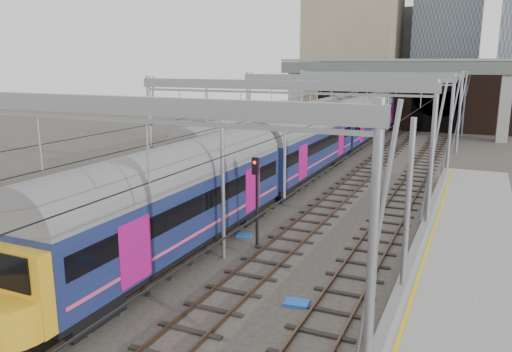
% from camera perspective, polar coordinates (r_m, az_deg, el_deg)
% --- Properties ---
extents(ground, '(160.00, 160.00, 0.00)m').
position_cam_1_polar(ground, '(21.65, -6.23, -11.08)').
color(ground, '#38332D').
rests_on(ground, ground).
extents(platform_left, '(4.32, 55.00, 1.12)m').
position_cam_1_polar(platform_left, '(29.36, -21.12, -4.28)').
color(platform_left, gray).
rests_on(platform_left, ground).
extents(platform_right, '(4.32, 47.00, 1.12)m').
position_cam_1_polar(platform_right, '(17.51, 22.20, -16.07)').
color(platform_right, gray).
rests_on(platform_right, ground).
extents(tracks, '(14.40, 80.00, 0.22)m').
position_cam_1_polar(tracks, '(34.68, 6.42, -1.86)').
color(tracks, '#4C3828').
rests_on(tracks, ground).
extents(overhead_line, '(16.80, 80.00, 8.00)m').
position_cam_1_polar(overhead_line, '(39.86, 9.58, 9.48)').
color(overhead_line, gray).
rests_on(overhead_line, ground).
extents(retaining_wall, '(28.00, 2.75, 9.00)m').
position_cam_1_polar(retaining_wall, '(69.62, 17.21, 8.58)').
color(retaining_wall, black).
rests_on(retaining_wall, ground).
extents(overbridge, '(28.00, 3.00, 9.25)m').
position_cam_1_polar(overbridge, '(63.82, 15.41, 11.00)').
color(overbridge, gray).
rests_on(overbridge, ground).
extents(city_skyline, '(37.50, 27.50, 60.00)m').
position_cam_1_polar(city_skyline, '(88.18, 20.32, 17.45)').
color(city_skyline, tan).
rests_on(city_skyline, ground).
extents(train_main, '(3.11, 71.84, 5.25)m').
position_cam_1_polar(train_main, '(47.08, 9.13, 5.22)').
color(train_main, black).
rests_on(train_main, ground).
extents(train_second, '(2.89, 50.03, 4.93)m').
position_cam_1_polar(train_second, '(52.67, 6.27, 5.94)').
color(train_second, black).
rests_on(train_second, ground).
extents(signal_near_centre, '(0.33, 0.45, 4.46)m').
position_cam_1_polar(signal_near_centre, '(23.59, 0.06, -1.66)').
color(signal_near_centre, black).
rests_on(signal_near_centre, ground).
extents(equip_cover_a, '(0.84, 0.67, 0.09)m').
position_cam_1_polar(equip_cover_a, '(22.41, -10.26, -10.24)').
color(equip_cover_a, blue).
rests_on(equip_cover_a, ground).
extents(equip_cover_b, '(0.85, 0.68, 0.09)m').
position_cam_1_polar(equip_cover_b, '(25.96, -1.42, -6.77)').
color(equip_cover_b, blue).
rests_on(equip_cover_b, ground).
extents(equip_cover_c, '(0.99, 0.76, 0.11)m').
position_cam_1_polar(equip_cover_c, '(19.11, 4.64, -14.25)').
color(equip_cover_c, blue).
rests_on(equip_cover_c, ground).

